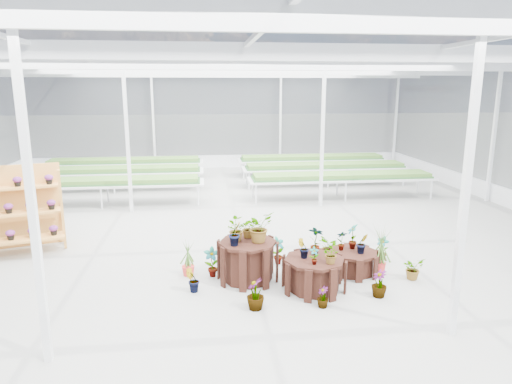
{
  "coord_description": "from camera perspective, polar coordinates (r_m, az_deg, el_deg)",
  "views": [
    {
      "loc": [
        -0.78,
        -10.04,
        3.73
      ],
      "look_at": [
        0.49,
        0.61,
        1.3
      ],
      "focal_mm": 32.0,
      "sensor_mm": 36.0,
      "label": 1
    }
  ],
  "objects": [
    {
      "name": "nursery_plants",
      "position": [
        9.26,
        4.88,
        -7.19
      ],
      "size": [
        4.93,
        2.65,
        1.4
      ],
      "color": "#446C2B",
      "rests_on": "ground"
    },
    {
      "name": "steel_frame",
      "position": [
        10.18,
        -2.32,
        4.39
      ],
      "size": [
        18.0,
        24.0,
        4.5
      ],
      "primitive_type": null,
      "color": "silver",
      "rests_on": "ground"
    },
    {
      "name": "ground_plane",
      "position": [
        10.74,
        -2.21,
        -7.57
      ],
      "size": [
        24.0,
        24.0,
        0.0
      ],
      "primitive_type": "plane",
      "color": "gray",
      "rests_on": "ground"
    },
    {
      "name": "plinth_tall",
      "position": [
        9.15,
        -1.05,
        -8.58
      ],
      "size": [
        1.44,
        1.44,
        0.8
      ],
      "primitive_type": "cylinder",
      "rotation": [
        0.0,
        0.0,
        -0.25
      ],
      "color": "black",
      "rests_on": "ground"
    },
    {
      "name": "plinth_mid",
      "position": [
        8.83,
        7.25,
        -10.13
      ],
      "size": [
        1.55,
        1.55,
        0.62
      ],
      "primitive_type": "cylinder",
      "rotation": [
        0.0,
        0.0,
        -0.41
      ],
      "color": "black",
      "rests_on": "ground"
    },
    {
      "name": "greenhouse_shell",
      "position": [
        10.18,
        -2.32,
        4.39
      ],
      "size": [
        18.0,
        24.0,
        4.5
      ],
      "primitive_type": null,
      "color": "white",
      "rests_on": "ground"
    },
    {
      "name": "nursery_benches",
      "position": [
        17.57,
        -4.12,
        1.87
      ],
      "size": [
        16.0,
        7.0,
        0.84
      ],
      "primitive_type": null,
      "color": "silver",
      "rests_on": "ground"
    },
    {
      "name": "plinth_low",
      "position": [
        9.75,
        12.01,
        -8.55
      ],
      "size": [
        1.11,
        1.11,
        0.47
      ],
      "primitive_type": "cylinder",
      "rotation": [
        0.0,
        0.0,
        -0.08
      ],
      "color": "black",
      "rests_on": "ground"
    },
    {
      "name": "shelf_rack",
      "position": [
        11.82,
        -27.41,
        -2.05
      ],
      "size": [
        2.1,
        1.5,
        2.0
      ],
      "primitive_type": null,
      "rotation": [
        0.0,
        0.0,
        0.29
      ],
      "color": "#CB8739",
      "rests_on": "ground"
    }
  ]
}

